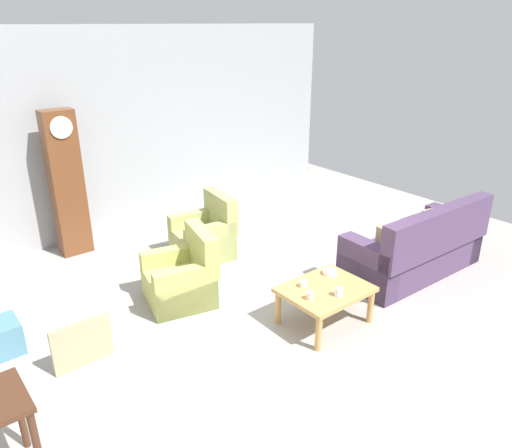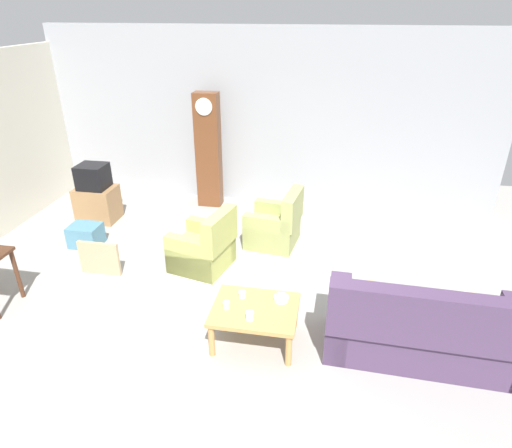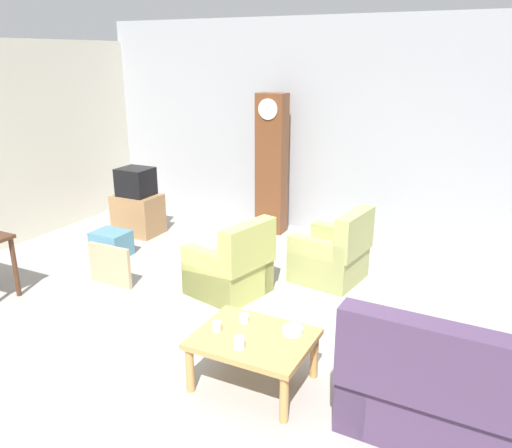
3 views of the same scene
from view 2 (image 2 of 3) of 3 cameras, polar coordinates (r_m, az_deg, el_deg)
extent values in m
plane|color=#999691|center=(5.77, -4.07, -10.70)|extent=(10.40, 10.40, 0.00)
cube|color=#9EA0A5|center=(8.34, 1.70, 13.48)|extent=(8.40, 0.16, 3.20)
cube|color=#4C3856|center=(5.31, 20.81, -13.57)|extent=(2.13, 0.91, 0.44)
cube|color=#4C3856|center=(4.72, 22.34, -11.47)|extent=(2.11, 0.27, 0.60)
cube|color=#4C3856|center=(5.14, 10.58, -11.79)|extent=(0.27, 0.85, 0.68)
cube|color=#C6B284|center=(5.23, 26.70, -10.04)|extent=(0.38, 0.19, 0.36)
cube|color=brown|center=(5.11, 21.47, -9.75)|extent=(0.37, 0.14, 0.36)
cube|color=#9E8966|center=(5.04, 16.05, -9.37)|extent=(0.38, 0.18, 0.36)
cube|color=tan|center=(6.53, -7.08, -3.92)|extent=(0.92, 0.92, 0.40)
cube|color=tan|center=(6.16, -4.74, -0.86)|extent=(0.35, 0.78, 0.52)
cube|color=tan|center=(6.70, -5.84, -2.00)|extent=(0.78, 0.33, 0.60)
cube|color=tan|center=(6.26, -8.51, -4.40)|extent=(0.78, 0.33, 0.60)
cube|color=#9EA460|center=(7.11, 2.14, -1.02)|extent=(0.86, 0.86, 0.40)
cube|color=#9EA460|center=(6.84, 4.78, 2.02)|extent=(0.28, 0.78, 0.52)
cube|color=#9EA460|center=(7.32, 2.80, 0.71)|extent=(0.77, 0.26, 0.60)
cube|color=#9EA460|center=(6.81, 1.45, -1.38)|extent=(0.77, 0.26, 0.60)
cube|color=tan|center=(5.01, -0.13, -11.07)|extent=(0.96, 0.76, 0.05)
cylinder|color=tan|center=(4.99, -5.79, -14.80)|extent=(0.07, 0.07, 0.41)
cylinder|color=tan|center=(4.87, 4.26, -16.02)|extent=(0.07, 0.07, 0.41)
cylinder|color=tan|center=(5.47, -3.95, -10.41)|extent=(0.07, 0.07, 0.41)
cylinder|color=tan|center=(5.36, 5.06, -11.37)|extent=(0.07, 0.07, 0.41)
cylinder|color=#472819|center=(6.53, -28.62, -5.74)|extent=(0.06, 0.06, 0.71)
cube|color=brown|center=(8.27, -6.20, 9.38)|extent=(0.44, 0.28, 2.13)
cylinder|color=silver|center=(7.92, -6.81, 14.91)|extent=(0.30, 0.02, 0.30)
cube|color=#997047|center=(8.34, -19.89, 2.50)|extent=(0.68, 0.52, 0.62)
cube|color=black|center=(8.16, -20.44, 5.82)|extent=(0.48, 0.44, 0.42)
cube|color=tan|center=(6.66, -19.69, -4.22)|extent=(0.60, 0.05, 0.51)
cube|color=teal|center=(7.57, -21.24, -1.37)|extent=(0.48, 0.39, 0.35)
cylinder|color=white|center=(5.13, -1.79, -9.13)|extent=(0.09, 0.09, 0.08)
cylinder|color=silver|center=(4.80, -0.82, -11.86)|extent=(0.09, 0.09, 0.10)
cylinder|color=beige|center=(4.97, -3.87, -10.48)|extent=(0.08, 0.08, 0.09)
cylinder|color=white|center=(5.10, 3.31, -9.64)|extent=(0.17, 0.17, 0.05)
camera|label=1|loc=(4.40, -71.75, 5.19)|focal=34.30mm
camera|label=3|loc=(1.39, 57.01, -23.66)|focal=36.17mm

